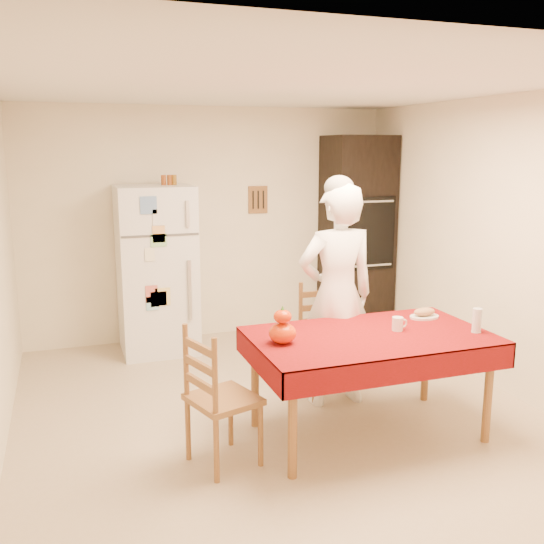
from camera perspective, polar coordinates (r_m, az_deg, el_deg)
name	(u,v)px	position (r m, az deg, el deg)	size (l,w,h in m)	color
floor	(279,414)	(4.92, 0.68, -13.22)	(4.50, 4.50, 0.00)	tan
room_shell	(280,209)	(4.49, 0.72, 5.94)	(4.02, 4.52, 2.51)	white
refrigerator	(157,270)	(6.26, -10.81, 0.21)	(0.75, 0.74, 1.70)	white
oven_cabinet	(357,234)	(6.95, 7.99, 3.52)	(0.70, 0.62, 2.20)	black
dining_table	(370,344)	(4.41, 9.19, -6.66)	(1.70, 1.00, 0.76)	brown
chair_far	(325,334)	(5.20, 4.96, -5.86)	(0.43, 0.41, 0.95)	brown
chair_left	(215,393)	(4.01, -5.40, -11.30)	(0.51, 0.52, 0.95)	brown
seated_woman	(337,296)	(4.88, 6.11, -2.27)	(0.66, 0.43, 1.80)	white
coffee_mug	(398,324)	(4.50, 11.73, -4.80)	(0.08, 0.08, 0.10)	white
pumpkin_lower	(283,333)	(4.12, 1.00, -5.77)	(0.19, 0.19, 0.14)	#E15505
pumpkin_upper	(283,316)	(4.09, 1.00, -4.21)	(0.12, 0.12, 0.09)	#E45405
wine_glass	(477,320)	(4.60, 18.72, -4.34)	(0.07, 0.07, 0.18)	silver
bread_plate	(424,317)	(4.89, 14.13, -4.11)	(0.24, 0.24, 0.02)	silver
bread_loaf	(424,312)	(4.87, 14.16, -3.65)	(0.18, 0.10, 0.06)	tan
spice_jar_left	(164,180)	(6.21, -10.17, 8.52)	(0.05, 0.05, 0.10)	brown
spice_jar_mid	(170,180)	(6.22, -9.62, 8.55)	(0.05, 0.05, 0.10)	brown
spice_jar_right	(174,180)	(6.23, -9.19, 8.56)	(0.05, 0.05, 0.10)	#885B18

